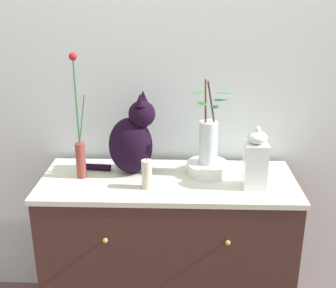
{
  "coord_description": "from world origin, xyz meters",
  "views": [
    {
      "loc": [
        0.06,
        -1.87,
        1.72
      ],
      "look_at": [
        0.0,
        0.0,
        1.03
      ],
      "focal_mm": 45.76,
      "sensor_mm": 36.0,
      "label": 1
    }
  ],
  "objects_px": {
    "bowl_porcelain": "(207,168)",
    "candle_pillar": "(147,174)",
    "vase_slim_green": "(80,147)",
    "sideboard": "(168,254)",
    "vase_glass_clear": "(208,140)",
    "jar_lidded_porcelain": "(255,161)",
    "cat_sitting": "(132,140)"
  },
  "relations": [
    {
      "from": "cat_sitting",
      "to": "vase_glass_clear",
      "type": "xyz_separation_m",
      "value": [
        0.37,
        -0.01,
        0.01
      ]
    },
    {
      "from": "vase_glass_clear",
      "to": "sideboard",
      "type": "bearing_deg",
      "value": -160.01
    },
    {
      "from": "vase_slim_green",
      "to": "jar_lidded_porcelain",
      "type": "distance_m",
      "value": 0.82
    },
    {
      "from": "bowl_porcelain",
      "to": "sideboard",
      "type": "bearing_deg",
      "value": -159.58
    },
    {
      "from": "sideboard",
      "to": "candle_pillar",
      "type": "height_order",
      "value": "candle_pillar"
    },
    {
      "from": "bowl_porcelain",
      "to": "jar_lidded_porcelain",
      "type": "bearing_deg",
      "value": -34.54
    },
    {
      "from": "vase_glass_clear",
      "to": "candle_pillar",
      "type": "height_order",
      "value": "vase_glass_clear"
    },
    {
      "from": "jar_lidded_porcelain",
      "to": "candle_pillar",
      "type": "bearing_deg",
      "value": -176.85
    },
    {
      "from": "vase_slim_green",
      "to": "bowl_porcelain",
      "type": "height_order",
      "value": "vase_slim_green"
    },
    {
      "from": "jar_lidded_porcelain",
      "to": "vase_slim_green",
      "type": "bearing_deg",
      "value": 174.39
    },
    {
      "from": "sideboard",
      "to": "jar_lidded_porcelain",
      "type": "height_order",
      "value": "jar_lidded_porcelain"
    },
    {
      "from": "vase_slim_green",
      "to": "candle_pillar",
      "type": "distance_m",
      "value": 0.35
    },
    {
      "from": "sideboard",
      "to": "vase_slim_green",
      "type": "xyz_separation_m",
      "value": [
        -0.42,
        0.01,
        0.58
      ]
    },
    {
      "from": "bowl_porcelain",
      "to": "candle_pillar",
      "type": "xyz_separation_m",
      "value": [
        -0.29,
        -0.17,
        0.04
      ]
    },
    {
      "from": "vase_glass_clear",
      "to": "candle_pillar",
      "type": "bearing_deg",
      "value": -149.62
    },
    {
      "from": "sideboard",
      "to": "candle_pillar",
      "type": "distance_m",
      "value": 0.51
    },
    {
      "from": "candle_pillar",
      "to": "jar_lidded_porcelain",
      "type": "bearing_deg",
      "value": 3.15
    },
    {
      "from": "vase_glass_clear",
      "to": "candle_pillar",
      "type": "distance_m",
      "value": 0.35
    },
    {
      "from": "vase_slim_green",
      "to": "vase_glass_clear",
      "type": "distance_m",
      "value": 0.61
    },
    {
      "from": "vase_slim_green",
      "to": "sideboard",
      "type": "bearing_deg",
      "value": -1.33
    },
    {
      "from": "sideboard",
      "to": "vase_slim_green",
      "type": "relative_size",
      "value": 2.05
    },
    {
      "from": "sideboard",
      "to": "vase_slim_green",
      "type": "bearing_deg",
      "value": 178.67
    },
    {
      "from": "cat_sitting",
      "to": "bowl_porcelain",
      "type": "height_order",
      "value": "cat_sitting"
    },
    {
      "from": "vase_slim_green",
      "to": "vase_glass_clear",
      "type": "xyz_separation_m",
      "value": [
        0.61,
        0.06,
        0.02
      ]
    },
    {
      "from": "cat_sitting",
      "to": "vase_glass_clear",
      "type": "bearing_deg",
      "value": -0.95
    },
    {
      "from": "vase_slim_green",
      "to": "vase_glass_clear",
      "type": "bearing_deg",
      "value": 5.63
    },
    {
      "from": "cat_sitting",
      "to": "vase_slim_green",
      "type": "relative_size",
      "value": 0.68
    },
    {
      "from": "jar_lidded_porcelain",
      "to": "bowl_porcelain",
      "type": "bearing_deg",
      "value": 145.46
    },
    {
      "from": "vase_slim_green",
      "to": "cat_sitting",
      "type": "bearing_deg",
      "value": 15.36
    },
    {
      "from": "bowl_porcelain",
      "to": "candle_pillar",
      "type": "height_order",
      "value": "candle_pillar"
    },
    {
      "from": "candle_pillar",
      "to": "bowl_porcelain",
      "type": "bearing_deg",
      "value": 30.62
    },
    {
      "from": "vase_slim_green",
      "to": "jar_lidded_porcelain",
      "type": "height_order",
      "value": "vase_slim_green"
    }
  ]
}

